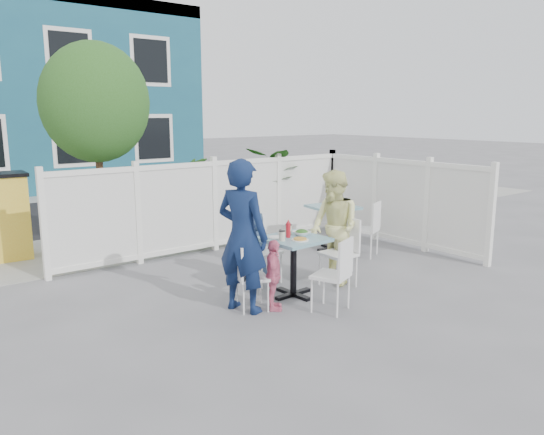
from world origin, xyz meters
TOP-DOWN VIEW (x-y plane):
  - ground at (0.00, 0.00)m, footprint 80.00×80.00m
  - near_sidewalk at (0.00, 3.80)m, footprint 24.00×2.60m
  - street at (0.00, 7.50)m, footprint 24.00×5.00m
  - far_sidewalk at (0.00, 10.60)m, footprint 24.00×1.60m
  - building at (-0.50, 14.00)m, footprint 11.00×6.00m
  - fence_back at (0.10, 2.40)m, footprint 5.86×0.08m
  - fence_right at (3.00, 0.60)m, footprint 0.08×3.66m
  - tree at (-1.60, 3.30)m, footprint 1.80×1.62m
  - utility_cabinet at (-3.02, 4.00)m, footprint 0.79×0.59m
  - potted_shrub_a at (-0.02, 3.10)m, footprint 1.20×1.20m
  - potted_shrub_b at (1.62, 3.00)m, footprint 2.07×2.10m
  - main_table at (-0.38, -0.34)m, footprint 0.80×0.80m
  - spare_table at (1.78, 1.11)m, footprint 0.86×0.86m
  - chair_left at (-1.17, -0.38)m, footprint 0.48×0.49m
  - chair_right at (0.47, -0.43)m, footprint 0.44×0.45m
  - chair_back at (-0.37, 0.42)m, footprint 0.46×0.45m
  - chair_near at (-0.34, -1.12)m, footprint 0.55×0.54m
  - chair_spare at (1.95, 0.39)m, footprint 0.56×0.56m
  - man at (-1.21, -0.37)m, footprint 0.67×0.81m
  - woman at (0.43, -0.29)m, footprint 0.77×0.91m
  - boy at (-0.40, 0.51)m, footprint 0.55×0.39m
  - toddler at (-0.91, -0.59)m, footprint 0.49×0.55m
  - plate_main at (-0.41, -0.52)m, footprint 0.23×0.23m
  - plate_side at (-0.57, -0.22)m, footprint 0.21×0.21m
  - salad_bowl at (-0.20, -0.31)m, footprint 0.23×0.23m
  - coffee_cup_a at (-0.61, -0.39)m, footprint 0.08×0.08m
  - coffee_cup_b at (-0.31, -0.15)m, footprint 0.09×0.09m
  - ketchup_bottle at (-0.42, -0.29)m, footprint 0.06×0.06m
  - salt_shaker at (-0.45, -0.12)m, footprint 0.03×0.03m
  - pepper_shaker at (-0.41, -0.11)m, footprint 0.03×0.03m

SIDE VIEW (x-z plane):
  - ground at x=0.00m, z-range 0.00..0.00m
  - street at x=0.00m, z-range 0.00..0.01m
  - near_sidewalk at x=0.00m, z-range 0.00..0.01m
  - far_sidewalk at x=0.00m, z-range 0.00..0.01m
  - toddler at x=-0.91m, z-range 0.00..0.90m
  - chair_left at x=-1.17m, z-range 0.07..0.92m
  - boy at x=-0.40m, z-range 0.00..1.04m
  - chair_near at x=-0.34m, z-range 0.08..1.01m
  - chair_spare at x=1.95m, z-range 0.08..1.02m
  - chair_back at x=-0.37m, z-range 0.08..1.03m
  - chair_right at x=0.47m, z-range 0.08..1.05m
  - spare_table at x=1.78m, z-range 0.22..1.02m
  - main_table at x=-0.38m, z-range 0.22..1.03m
  - utility_cabinet at x=-3.02m, z-range 0.00..1.41m
  - fence_right at x=3.00m, z-range -0.02..1.58m
  - fence_back at x=0.10m, z-range -0.02..1.58m
  - plate_main at x=-0.41m, z-range 0.81..0.82m
  - plate_side at x=-0.57m, z-range 0.81..0.82m
  - potted_shrub_a at x=-0.02m, z-range 0.00..1.63m
  - woman at x=0.43m, z-range 0.00..1.64m
  - salad_bowl at x=-0.20m, z-range 0.81..0.86m
  - salt_shaker at x=-0.45m, z-range 0.81..0.88m
  - pepper_shaker at x=-0.41m, z-range 0.81..0.88m
  - coffee_cup_a at x=-0.61m, z-range 0.81..0.93m
  - coffee_cup_b at x=-0.31m, z-range 0.81..0.93m
  - potted_shrub_b at x=1.62m, z-range 0.00..1.77m
  - ketchup_bottle at x=-0.42m, z-range 0.81..1.00m
  - man at x=-1.21m, z-range 0.00..1.90m
  - tree at x=-1.60m, z-range 0.80..4.39m
  - building at x=-0.50m, z-range 0.00..6.00m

